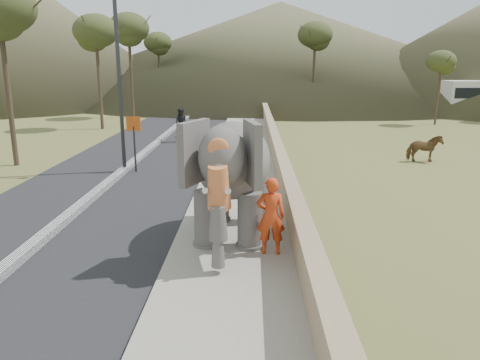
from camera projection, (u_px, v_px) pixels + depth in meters
name	position (u px, v px, depth m)	size (l,w,h in m)	color
ground	(225.00, 315.00, 8.74)	(160.00, 160.00, 0.00)	olive
road	(113.00, 182.00, 18.56)	(7.00, 120.00, 0.03)	black
median	(113.00, 179.00, 18.53)	(0.35, 120.00, 0.22)	black
walkway	(239.00, 181.00, 18.42)	(3.00, 120.00, 0.15)	#9E9687
parapet	(281.00, 169.00, 18.27)	(0.30, 120.00, 1.10)	tan
lamppost	(125.00, 56.00, 19.09)	(1.76, 0.36, 8.00)	#313136
signboard	(134.00, 135.00, 19.82)	(0.60, 0.08, 2.40)	#2D2D33
cow	(424.00, 149.00, 22.11)	(0.71, 1.55, 1.31)	brown
distant_car	(449.00, 106.00, 43.82)	(1.70, 4.23, 1.44)	silver
hill_far	(280.00, 48.00, 74.82)	(80.00, 80.00, 14.00)	brown
elephant_and_man	(233.00, 176.00, 12.20)	(2.55, 4.50, 3.14)	#635E5A
motorcyclist	(190.00, 129.00, 27.60)	(1.83, 1.87, 2.04)	maroon
trees	(271.00, 71.00, 35.97)	(46.83, 44.43, 8.93)	#473828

